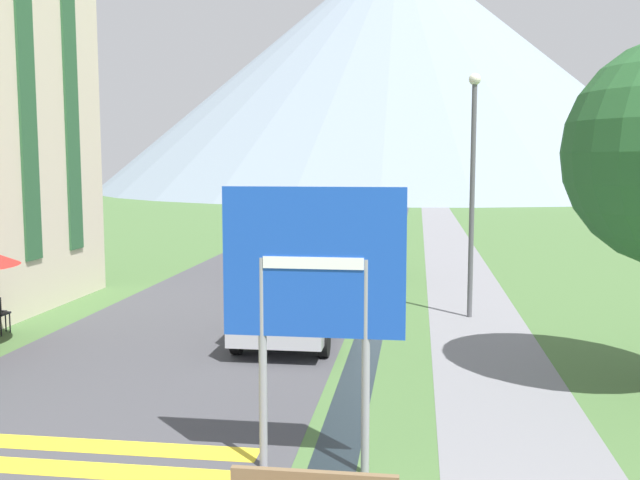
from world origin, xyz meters
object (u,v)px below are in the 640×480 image
object	(u,v)px
parked_car_far	(332,248)
streetlamp	(473,176)
parked_car_near	(291,298)
road_sign	(313,285)

from	to	relation	value
parked_car_far	streetlamp	bearing A→B (deg)	-55.05
streetlamp	parked_car_near	bearing A→B (deg)	-143.66
road_sign	parked_car_near	distance (m)	6.47
parked_car_near	parked_car_far	distance (m)	8.61
road_sign	parked_car_near	size ratio (longest dim) A/B	0.89
parked_car_far	streetlamp	size ratio (longest dim) A/B	0.79
parked_car_near	parked_car_far	bearing A→B (deg)	91.08
parked_car_far	streetlamp	xyz separation A→B (m)	(4.03, -5.76, 2.47)
parked_car_far	streetlamp	world-z (taller)	streetlamp
road_sign	streetlamp	distance (m)	9.41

